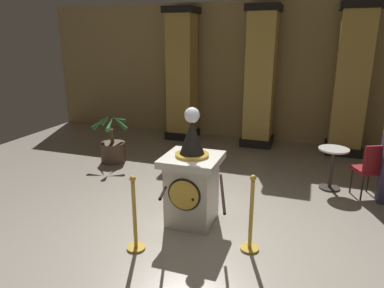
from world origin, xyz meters
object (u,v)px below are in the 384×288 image
(stanchion_far, at_px, (251,224))
(cafe_table, at_px, (332,163))
(cafe_chair_red, at_px, (371,166))
(pedestal_clock, at_px, (192,181))
(stanchion_near, at_px, (135,224))
(potted_palm_left, at_px, (113,147))

(stanchion_far, bearing_deg, cafe_table, 66.94)
(cafe_table, relative_size, cafe_chair_red, 0.79)
(pedestal_clock, relative_size, stanchion_far, 1.67)
(stanchion_near, relative_size, cafe_table, 1.34)
(stanchion_near, relative_size, potted_palm_left, 0.94)
(cafe_table, bearing_deg, stanchion_far, -113.06)
(stanchion_far, xyz_separation_m, cafe_chair_red, (1.61, 2.18, 0.21))
(stanchion_far, bearing_deg, pedestal_clock, 154.85)
(stanchion_far, distance_m, cafe_chair_red, 2.72)
(pedestal_clock, bearing_deg, stanchion_near, -116.40)
(potted_palm_left, relative_size, cafe_chair_red, 1.13)
(stanchion_near, height_order, cafe_table, stanchion_near)
(pedestal_clock, relative_size, stanchion_near, 1.70)
(stanchion_near, xyz_separation_m, potted_palm_left, (-2.06, 2.86, -0.03))
(stanchion_far, xyz_separation_m, potted_palm_left, (-3.45, 2.39, -0.04))
(potted_palm_left, bearing_deg, pedestal_clock, -37.86)
(stanchion_near, bearing_deg, cafe_chair_red, 41.46)
(potted_palm_left, relative_size, cafe_table, 1.43)
(stanchion_near, bearing_deg, potted_palm_left, 125.78)
(cafe_table, bearing_deg, pedestal_clock, -135.05)
(potted_palm_left, bearing_deg, cafe_chair_red, -2.36)
(stanchion_far, distance_m, cafe_table, 2.61)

